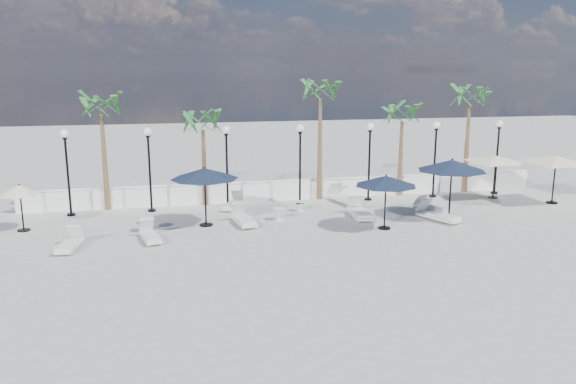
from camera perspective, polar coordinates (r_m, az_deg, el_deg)
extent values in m
plane|color=#9A9B96|center=(21.21, 5.37, -5.20)|extent=(100.00, 100.00, 0.00)
cube|color=white|center=(28.09, 0.74, 0.17)|extent=(26.00, 0.30, 0.90)
cube|color=white|center=(27.98, 0.74, 1.22)|extent=(26.00, 0.12, 0.08)
cylinder|color=black|center=(26.83, -21.15, -2.13)|extent=(0.36, 0.36, 0.10)
cylinder|color=black|center=(26.49, -21.44, 1.43)|extent=(0.10, 0.10, 3.50)
cylinder|color=black|center=(26.24, -21.73, 5.08)|extent=(0.18, 0.18, 0.10)
sphere|color=white|center=(26.22, -21.77, 5.53)|extent=(0.36, 0.36, 0.36)
cylinder|color=black|center=(26.51, -13.67, -1.81)|extent=(0.36, 0.36, 0.10)
cylinder|color=black|center=(26.16, -13.85, 1.81)|extent=(0.10, 0.10, 3.50)
cylinder|color=black|center=(25.91, -14.05, 5.50)|extent=(0.18, 0.18, 0.10)
sphere|color=white|center=(25.89, -14.07, 5.97)|extent=(0.36, 0.36, 0.36)
cylinder|color=black|center=(26.64, -6.13, -1.45)|extent=(0.36, 0.36, 0.10)
cylinder|color=black|center=(26.29, -6.21, 2.15)|extent=(0.10, 0.10, 3.50)
cylinder|color=black|center=(26.05, -6.30, 5.83)|extent=(0.18, 0.18, 0.10)
sphere|color=white|center=(26.02, -6.31, 6.29)|extent=(0.36, 0.36, 0.36)
cylinder|color=black|center=(27.23, 1.21, -1.08)|extent=(0.36, 0.36, 0.10)
cylinder|color=black|center=(26.88, 1.23, 2.44)|extent=(0.10, 0.10, 3.50)
cylinder|color=black|center=(26.64, 1.25, 6.05)|extent=(0.18, 0.18, 0.10)
sphere|color=white|center=(26.62, 1.25, 6.50)|extent=(0.36, 0.36, 0.36)
cylinder|color=black|center=(28.24, 8.13, -0.72)|extent=(0.36, 0.36, 0.10)
cylinder|color=black|center=(27.91, 8.24, 2.69)|extent=(0.10, 0.10, 3.50)
cylinder|color=black|center=(27.68, 8.35, 6.16)|extent=(0.18, 0.18, 0.10)
sphere|color=white|center=(27.66, 8.36, 6.59)|extent=(0.36, 0.36, 0.36)
cylinder|color=black|center=(29.63, 14.49, -0.37)|extent=(0.36, 0.36, 0.10)
cylinder|color=black|center=(29.32, 14.66, 2.87)|extent=(0.10, 0.10, 3.50)
cylinder|color=black|center=(29.10, 14.85, 6.18)|extent=(0.18, 0.18, 0.10)
sphere|color=white|center=(29.08, 14.87, 6.59)|extent=(0.36, 0.36, 0.36)
cylinder|color=black|center=(31.36, 20.21, -0.06)|extent=(0.36, 0.36, 0.10)
cylinder|color=black|center=(31.06, 20.44, 3.01)|extent=(0.10, 0.10, 3.50)
cylinder|color=black|center=(30.85, 20.67, 6.12)|extent=(0.18, 0.18, 0.10)
sphere|color=white|center=(30.83, 20.70, 6.51)|extent=(0.36, 0.36, 0.36)
cone|color=brown|center=(27.00, -18.12, 2.84)|extent=(0.28, 0.28, 4.40)
cone|color=brown|center=(26.98, -8.51, 2.45)|extent=(0.28, 0.28, 3.60)
cone|color=brown|center=(27.83, 3.25, 4.33)|extent=(0.28, 0.28, 5.00)
cone|color=brown|center=(29.37, 11.36, 3.35)|extent=(0.28, 0.28, 3.80)
cone|color=brown|center=(30.98, 17.69, 4.21)|extent=(0.28, 0.28, 4.60)
cube|color=silver|center=(21.98, -13.82, -4.50)|extent=(0.91, 1.78, 0.09)
cube|color=silver|center=(21.74, -13.72, -4.41)|extent=(0.76, 1.24, 0.09)
cube|color=silver|center=(22.54, -14.19, -3.20)|extent=(0.61, 0.51, 0.53)
cube|color=silver|center=(21.81, -21.29, -5.12)|extent=(0.85, 1.80, 0.09)
cube|color=silver|center=(21.57, -21.50, -5.05)|extent=(0.72, 1.24, 0.09)
cube|color=silver|center=(22.36, -20.81, -3.75)|extent=(0.60, 0.49, 0.54)
cube|color=silver|center=(26.36, -5.54, -1.38)|extent=(1.23, 1.85, 0.10)
cube|color=silver|center=(26.11, -5.69, -1.28)|extent=(0.97, 1.31, 0.10)
cube|color=silver|center=(26.94, -5.14, -0.30)|extent=(0.67, 0.60, 0.55)
cube|color=silver|center=(23.62, -4.53, -2.95)|extent=(0.90, 1.99, 0.10)
cube|color=silver|center=(23.35, -4.36, -2.84)|extent=(0.78, 1.37, 0.10)
cube|color=silver|center=(24.25, -5.05, -1.62)|extent=(0.66, 0.53, 0.60)
cube|color=silver|center=(24.83, 7.27, -2.22)|extent=(0.91, 2.14, 0.11)
cube|color=silver|center=(24.53, 7.43, -2.11)|extent=(0.79, 1.47, 0.11)
cube|color=silver|center=(25.52, 6.85, -0.85)|extent=(0.70, 0.56, 0.65)
cube|color=silver|center=(26.24, 14.38, -1.78)|extent=(1.18, 1.83, 0.09)
cube|color=silver|center=(26.06, 14.77, -1.67)|extent=(0.94, 1.29, 0.09)
cube|color=silver|center=(26.62, 13.30, -0.76)|extent=(0.66, 0.58, 0.54)
cube|color=silver|center=(27.50, 5.71, -0.75)|extent=(1.25, 2.23, 0.11)
cube|color=silver|center=(27.24, 6.05, -0.61)|extent=(1.02, 1.55, 0.11)
cube|color=silver|center=(28.10, 4.76, 0.44)|extent=(0.77, 0.66, 0.66)
cube|color=silver|center=(25.00, 15.02, -2.47)|extent=(1.43, 2.09, 0.11)
cube|color=silver|center=(24.81, 15.52, -2.33)|extent=(1.12, 1.49, 0.11)
cube|color=silver|center=(25.39, 13.65, -1.24)|extent=(0.76, 0.69, 0.62)
cylinder|color=silver|center=(23.30, -14.14, -3.87)|extent=(0.45, 0.45, 0.03)
cylinder|color=silver|center=(23.23, -14.17, -3.27)|extent=(0.07, 0.07, 0.54)
cylinder|color=silver|center=(23.16, -14.21, -2.60)|extent=(0.58, 0.58, 0.03)
cylinder|color=silver|center=(24.27, -0.88, -2.84)|extent=(0.42, 0.42, 0.03)
cylinder|color=silver|center=(24.21, -0.88, -2.30)|extent=(0.06, 0.06, 0.50)
cylinder|color=silver|center=(24.14, -0.88, -1.70)|extent=(0.54, 0.54, 0.03)
cylinder|color=silver|center=(25.79, 1.30, -1.93)|extent=(0.37, 0.37, 0.03)
cylinder|color=silver|center=(25.74, 1.30, -1.49)|extent=(0.06, 0.06, 0.44)
cylinder|color=silver|center=(25.68, 1.30, -0.99)|extent=(0.48, 0.48, 0.03)
cylinder|color=black|center=(23.69, -8.31, -3.32)|extent=(0.55, 0.55, 0.06)
cylinder|color=black|center=(23.40, -8.40, -0.57)|extent=(0.07, 0.07, 2.39)
cone|color=black|center=(23.20, -8.48, 1.88)|extent=(2.83, 2.83, 0.44)
sphere|color=black|center=(23.16, -8.50, 2.47)|extent=(0.08, 0.08, 0.08)
cylinder|color=black|center=(23.32, 9.75, -3.62)|extent=(0.50, 0.50, 0.05)
cylinder|color=black|center=(23.06, 9.84, -1.11)|extent=(0.06, 0.06, 2.16)
cone|color=black|center=(22.87, 9.92, 1.13)|extent=(2.52, 2.52, 0.41)
sphere|color=black|center=(22.82, 9.95, 1.69)|extent=(0.07, 0.07, 0.07)
cylinder|color=black|center=(25.58, 16.01, -2.49)|extent=(0.59, 0.59, 0.06)
cylinder|color=black|center=(25.30, 16.18, 0.21)|extent=(0.07, 0.07, 2.54)
cone|color=black|center=(25.11, 16.32, 2.62)|extent=(2.96, 2.96, 0.48)
sphere|color=black|center=(25.07, 16.36, 3.22)|extent=(0.08, 0.08, 0.08)
cylinder|color=black|center=(30.31, 20.08, -0.50)|extent=(0.48, 0.48, 0.06)
cylinder|color=black|center=(30.11, 20.23, 1.43)|extent=(0.06, 0.06, 2.13)
pyramid|color=beige|center=(29.94, 20.38, 3.47)|extent=(4.72, 4.72, 0.32)
cylinder|color=black|center=(30.17, 25.21, -0.98)|extent=(0.53, 0.53, 0.06)
cylinder|color=black|center=(29.95, 25.40, 1.11)|extent=(0.07, 0.07, 2.31)
pyramid|color=beige|center=(29.77, 25.61, 3.33)|extent=(5.01, 5.01, 0.36)
cylinder|color=black|center=(25.08, -25.25, -3.52)|extent=(0.49, 0.49, 0.05)
cylinder|color=black|center=(24.87, -25.44, -1.53)|extent=(0.06, 0.06, 1.85)
cone|color=beige|center=(24.71, -25.60, 0.20)|extent=(1.59, 1.59, 0.40)
sphere|color=black|center=(24.67, -25.65, 0.70)|extent=(0.07, 0.07, 0.07)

